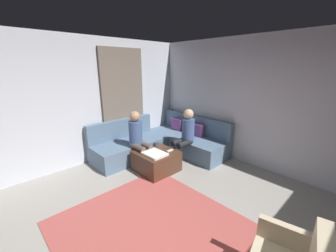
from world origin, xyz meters
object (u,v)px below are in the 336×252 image
Objects in this scene: game_remote at (170,151)px; person_on_couch_side at (138,137)px; ottoman at (156,161)px; person_on_couch_back at (185,134)px; sectional_couch at (163,142)px; coffee_mug at (156,144)px.

game_remote is 0.73m from person_on_couch_side.
person_on_couch_side reaches higher than ottoman.
person_on_couch_back is (0.12, 0.75, 0.45)m from ottoman.
coffee_mug is at bearing -56.10° from sectional_couch.
person_on_couch_back reaches higher than game_remote.
sectional_couch is at bearing 129.20° from ottoman.
game_remote is 0.12× the size of person_on_couch_side.
coffee_mug is at bearing 140.71° from ottoman.
person_on_couch_back is (-0.06, 0.53, 0.23)m from game_remote.
person_on_couch_side is (-0.41, -0.13, 0.45)m from ottoman.
person_on_couch_back reaches higher than sectional_couch.
ottoman is at bearing 81.03° from person_on_couch_back.
sectional_couch reaches higher than game_remote.
sectional_couch reaches higher than ottoman.
ottoman is at bearing 107.59° from person_on_couch_side.
coffee_mug is 0.63× the size of game_remote.
coffee_mug is 0.41m from person_on_couch_side.
sectional_couch is at bearing -169.81° from person_on_couch_side.
person_on_couch_side is at bearing -79.81° from sectional_couch.
game_remote is at bearing 5.71° from coffee_mug.
coffee_mug is 0.08× the size of person_on_couch_side.
person_on_couch_side is (0.15, -0.82, 0.38)m from sectional_couch.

